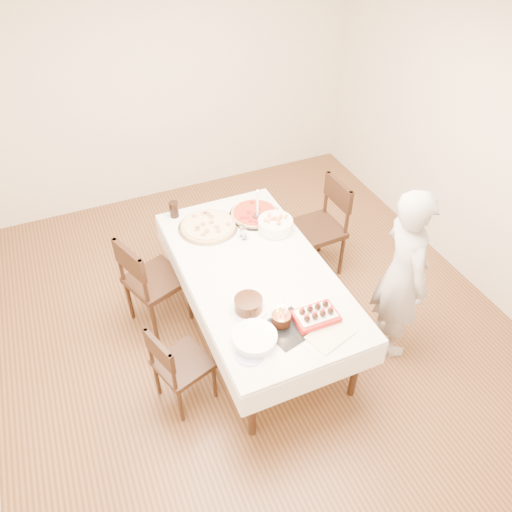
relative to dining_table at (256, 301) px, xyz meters
name	(u,v)px	position (x,y,z in m)	size (l,w,h in m)	color
floor	(254,324)	(0.01, 0.06, -0.38)	(5.00, 5.00, 0.00)	#51321B
wall_back	(164,85)	(0.01, 2.56, 0.98)	(4.50, 0.04, 2.70)	beige
wall_right	(485,148)	(2.26, 0.06, 0.98)	(0.04, 5.00, 2.70)	beige
ceiling	(253,15)	(0.01, 0.06, 2.33)	(5.00, 5.00, 0.00)	white
dining_table	(256,301)	(0.00, 0.00, 0.00)	(1.14, 2.14, 0.75)	silver
chair_right_savory	(316,229)	(0.89, 0.54, 0.13)	(0.51, 0.51, 1.01)	black
chair_left_savory	(156,280)	(-0.76, 0.49, 0.11)	(0.50, 0.50, 0.98)	black
chair_left_dessert	(183,364)	(-0.79, -0.42, 0.03)	(0.42, 0.42, 0.82)	black
person	(403,275)	(1.03, -0.58, 0.43)	(0.59, 0.38, 1.61)	#A8A29E
pizza_white	(208,226)	(-0.18, 0.69, 0.40)	(0.55, 0.55, 0.04)	beige
pizza_pepperoni	(255,214)	(0.29, 0.69, 0.40)	(0.48, 0.48, 0.04)	red
red_placemat	(267,221)	(0.36, 0.57, 0.38)	(0.27, 0.27, 0.01)	#B21E1E
pasta_bowl	(275,225)	(0.37, 0.42, 0.43)	(0.32, 0.32, 0.10)	white
taper_candle	(257,205)	(0.28, 0.60, 0.55)	(0.08, 0.08, 0.36)	white
shaker_pair	(244,234)	(0.06, 0.41, 0.43)	(0.10, 0.10, 0.12)	white
cola_glass	(174,209)	(-0.41, 0.98, 0.45)	(0.08, 0.08, 0.16)	black
layer_cake	(248,304)	(-0.23, -0.39, 0.43)	(0.28, 0.28, 0.11)	#341B0D
cake_board	(289,329)	(-0.04, -0.68, 0.38)	(0.32, 0.32, 0.01)	black
birthday_cake	(281,315)	(-0.06, -0.61, 0.46)	(0.14, 0.14, 0.15)	#351C0E
strawberry_box	(316,316)	(0.19, -0.68, 0.42)	(0.32, 0.22, 0.08)	#B41614
box_lid	(330,336)	(0.21, -0.86, 0.38)	(0.32, 0.21, 0.03)	beige
plate_stack	(255,338)	(-0.31, -0.69, 0.41)	(0.32, 0.32, 0.07)	white
china_plate	(250,354)	(-0.39, -0.79, 0.38)	(0.21, 0.21, 0.01)	white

